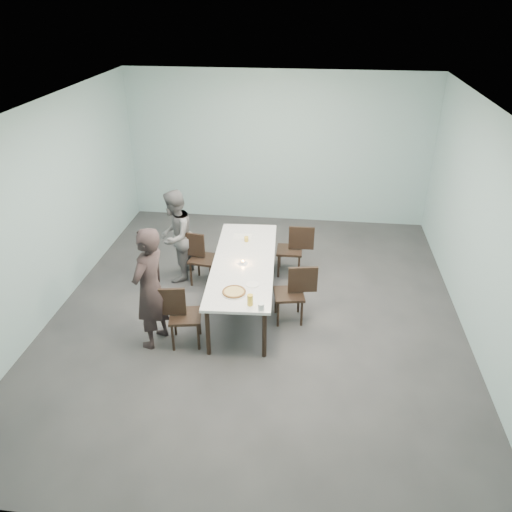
# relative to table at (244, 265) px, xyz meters

# --- Properties ---
(ground) EXTENTS (7.00, 7.00, 0.00)m
(ground) POSITION_rel_table_xyz_m (0.22, -0.20, -0.69)
(ground) COLOR #333335
(ground) RESTS_ON ground
(room_shell) EXTENTS (6.02, 7.02, 3.01)m
(room_shell) POSITION_rel_table_xyz_m (0.22, -0.20, 1.33)
(room_shell) COLOR #98BCC0
(room_shell) RESTS_ON ground
(table) EXTENTS (1.05, 2.65, 0.75)m
(table) POSITION_rel_table_xyz_m (0.00, 0.00, 0.00)
(table) COLOR white
(table) RESTS_ON ground
(chair_near_left) EXTENTS (0.64, 0.49, 0.87)m
(chair_near_left) POSITION_rel_table_xyz_m (-0.73, -1.04, -0.19)
(chair_near_left) COLOR black
(chair_near_left) RESTS_ON ground
(chair_far_left) EXTENTS (0.64, 0.48, 0.87)m
(chair_far_left) POSITION_rel_table_xyz_m (-0.82, 0.58, -0.19)
(chair_far_left) COLOR black
(chair_far_left) RESTS_ON ground
(chair_near_right) EXTENTS (0.64, 0.49, 0.87)m
(chair_near_right) POSITION_rel_table_xyz_m (0.78, -0.30, -0.19)
(chair_near_right) COLOR black
(chair_near_right) RESTS_ON ground
(chair_far_right) EXTENTS (0.61, 0.43, 0.87)m
(chair_far_right) POSITION_rel_table_xyz_m (0.71, 1.04, -0.19)
(chair_far_right) COLOR black
(chair_far_right) RESTS_ON ground
(diner_near) EXTENTS (0.57, 0.72, 1.72)m
(diner_near) POSITION_rel_table_xyz_m (-1.08, -1.06, 0.17)
(diner_near) COLOR black
(diner_near) RESTS_ON ground
(diner_far) EXTENTS (0.65, 0.80, 1.54)m
(diner_far) POSITION_rel_table_xyz_m (-1.21, 0.67, 0.08)
(diner_far) COLOR slate
(diner_far) RESTS_ON ground
(pizza) EXTENTS (0.34, 0.34, 0.04)m
(pizza) POSITION_rel_table_xyz_m (-0.00, -0.87, 0.08)
(pizza) COLOR white
(pizza) RESTS_ON table
(side_plate) EXTENTS (0.18, 0.18, 0.01)m
(side_plate) POSITION_rel_table_xyz_m (0.21, -0.63, 0.06)
(side_plate) COLOR white
(side_plate) RESTS_ON table
(beer_glass) EXTENTS (0.08, 0.08, 0.15)m
(beer_glass) POSITION_rel_table_xyz_m (0.25, -1.12, 0.13)
(beer_glass) COLOR gold
(beer_glass) RESTS_ON table
(water_tumbler) EXTENTS (0.08, 0.08, 0.09)m
(water_tumbler) POSITION_rel_table_xyz_m (0.40, -1.21, 0.10)
(water_tumbler) COLOR silver
(water_tumbler) RESTS_ON table
(tealight) EXTENTS (0.06, 0.06, 0.05)m
(tealight) POSITION_rel_table_xyz_m (-0.00, -0.07, 0.08)
(tealight) COLOR silver
(tealight) RESTS_ON table
(amber_tumbler) EXTENTS (0.07, 0.07, 0.08)m
(amber_tumbler) POSITION_rel_table_xyz_m (-0.05, 0.66, 0.10)
(amber_tumbler) COLOR gold
(amber_tumbler) RESTS_ON table
(menu) EXTENTS (0.31, 0.24, 0.01)m
(menu) POSITION_rel_table_xyz_m (-0.13, 0.81, 0.06)
(menu) COLOR silver
(menu) RESTS_ON table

